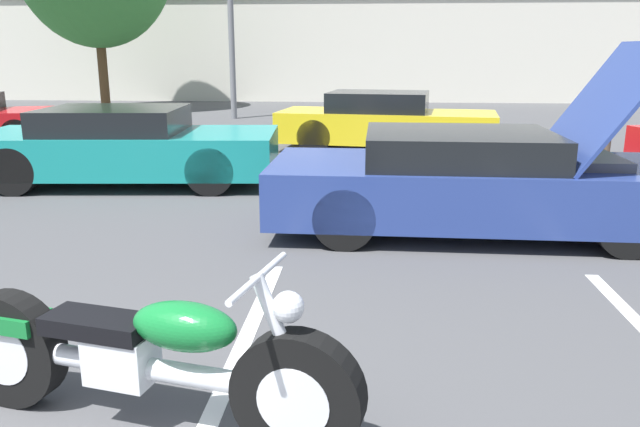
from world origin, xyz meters
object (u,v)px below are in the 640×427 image
Objects in this scene: show_car_hood_open at (475,181)px; spectator_near_motorcycle at (602,122)px; motorcycle at (143,359)px; parked_car_mid_left_row at (126,146)px; parked_car_mid_right_row at (385,122)px.

show_car_hood_open is 2.81× the size of spectator_near_motorcycle.
motorcycle is 6.97m from parked_car_mid_left_row.
show_car_hood_open is 3.64m from spectator_near_motorcycle.
parked_car_mid_right_row is at bearing 99.31° from show_car_hood_open.
spectator_near_motorcycle is (3.23, -3.29, 0.39)m from parked_car_mid_right_row.
spectator_near_motorcycle reaches higher than parked_car_mid_left_row.
show_car_hood_open reaches higher than motorcycle.
motorcycle is 0.53× the size of show_car_hood_open.
parked_car_mid_right_row is at bearing 37.43° from parked_car_mid_left_row.
parked_car_mid_left_row is 7.39m from spectator_near_motorcycle.
parked_car_mid_right_row is (-0.90, 6.05, 0.00)m from show_car_hood_open.
parked_car_mid_left_row is at bearing 124.31° from motorcycle.
spectator_near_motorcycle is (4.77, 6.90, 0.57)m from motorcycle.
show_car_hood_open is 6.12m from parked_car_mid_right_row.
parked_car_mid_left_row is 2.85× the size of spectator_near_motorcycle.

